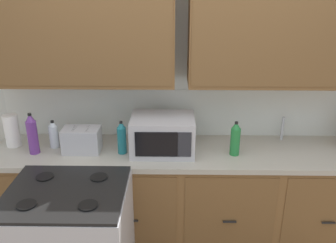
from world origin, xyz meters
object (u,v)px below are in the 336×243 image
(bottle_teal, at_px, (122,138))
(bottle_green, at_px, (235,139))
(paper_towel_roll, at_px, (12,130))
(bottle_clear, at_px, (54,134))
(microwave, at_px, (163,134))
(toaster, at_px, (82,140))
(bottle_violet, at_px, (32,134))

(bottle_teal, relative_size, bottle_green, 0.97)
(paper_towel_roll, relative_size, bottle_clear, 1.16)
(microwave, height_order, bottle_teal, microwave)
(bottle_green, distance_m, bottle_clear, 1.41)
(toaster, bearing_deg, bottle_green, -1.90)
(microwave, distance_m, bottle_green, 0.55)
(microwave, xyz_separation_m, bottle_clear, (-0.86, 0.06, -0.03))
(toaster, height_order, bottle_clear, bottle_clear)
(microwave, relative_size, paper_towel_roll, 1.85)
(bottle_teal, relative_size, bottle_clear, 1.16)
(bottle_green, distance_m, bottle_violet, 1.53)
(paper_towel_roll, bearing_deg, bottle_green, -4.35)
(toaster, bearing_deg, bottle_violet, -174.02)
(bottle_teal, xyz_separation_m, bottle_clear, (-0.55, 0.10, -0.02))
(bottle_teal, distance_m, bottle_violet, 0.67)
(toaster, distance_m, bottle_teal, 0.31)
(microwave, height_order, paper_towel_roll, microwave)
(bottle_clear, relative_size, bottle_violet, 0.69)
(microwave, height_order, bottle_clear, microwave)
(bottle_teal, bearing_deg, bottle_clear, 170.14)
(paper_towel_roll, bearing_deg, toaster, -9.28)
(paper_towel_roll, xyz_separation_m, bottle_teal, (0.89, -0.12, -0.00))
(bottle_green, height_order, bottle_clear, bottle_green)
(toaster, relative_size, bottle_green, 1.05)
(microwave, bearing_deg, toaster, -178.90)
(microwave, relative_size, bottle_green, 1.80)
(paper_towel_roll, xyz_separation_m, bottle_green, (1.74, -0.13, -0.00))
(paper_towel_roll, height_order, bottle_violet, bottle_violet)
(bottle_violet, bearing_deg, bottle_green, -0.04)
(microwave, relative_size, toaster, 1.71)
(bottle_green, relative_size, bottle_violet, 0.82)
(bottle_clear, bearing_deg, microwave, -3.94)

